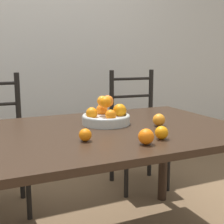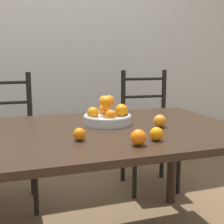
# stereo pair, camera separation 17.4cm
# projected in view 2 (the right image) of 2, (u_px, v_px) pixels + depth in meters

# --- Properties ---
(wall_back) EXTENTS (8.00, 0.06, 2.60)m
(wall_back) POSITION_uv_depth(u_px,v_px,m) (45.00, 38.00, 2.99)
(wall_back) COLOR beige
(wall_back) RESTS_ON ground_plane
(dining_table) EXTENTS (1.75, 1.02, 0.74)m
(dining_table) POSITION_uv_depth(u_px,v_px,m) (83.00, 146.00, 1.69)
(dining_table) COLOR black
(dining_table) RESTS_ON ground_plane
(fruit_bowl) EXTENTS (0.28, 0.28, 0.17)m
(fruit_bowl) POSITION_uv_depth(u_px,v_px,m) (108.00, 115.00, 1.83)
(fruit_bowl) COLOR #B2B7B2
(fruit_bowl) RESTS_ON dining_table
(orange_loose_0) EXTENTS (0.06, 0.06, 0.06)m
(orange_loose_0) POSITION_uv_depth(u_px,v_px,m) (79.00, 134.00, 1.48)
(orange_loose_0) COLOR orange
(orange_loose_0) RESTS_ON dining_table
(orange_loose_1) EXTENTS (0.06, 0.06, 0.06)m
(orange_loose_1) POSITION_uv_depth(u_px,v_px,m) (156.00, 134.00, 1.47)
(orange_loose_1) COLOR orange
(orange_loose_1) RESTS_ON dining_table
(orange_loose_2) EXTENTS (0.07, 0.07, 0.07)m
(orange_loose_2) POSITION_uv_depth(u_px,v_px,m) (138.00, 137.00, 1.40)
(orange_loose_2) COLOR orange
(orange_loose_2) RESTS_ON dining_table
(orange_loose_3) EXTENTS (0.07, 0.07, 0.07)m
(orange_loose_3) POSITION_uv_depth(u_px,v_px,m) (160.00, 121.00, 1.75)
(orange_loose_3) COLOR orange
(orange_loose_3) RESTS_ON dining_table
(chair_left) EXTENTS (0.43, 0.41, 1.01)m
(chair_left) POSITION_uv_depth(u_px,v_px,m) (6.00, 146.00, 2.33)
(chair_left) COLOR black
(chair_left) RESTS_ON ground_plane
(chair_right) EXTENTS (0.46, 0.44, 1.01)m
(chair_right) POSITION_uv_depth(u_px,v_px,m) (148.00, 133.00, 2.70)
(chair_right) COLOR black
(chair_right) RESTS_ON ground_plane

